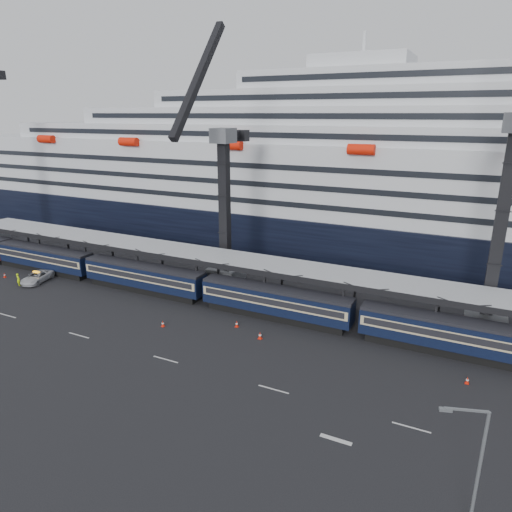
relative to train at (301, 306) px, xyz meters
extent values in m
plane|color=black|center=(4.65, -10.00, -2.20)|extent=(260.00, 260.00, 0.00)
cube|color=beige|center=(-33.35, -14.00, -2.19)|extent=(3.00, 0.15, 0.02)
cube|color=beige|center=(-21.35, -14.00, -2.19)|extent=(3.00, 0.15, 0.02)
cube|color=beige|center=(-9.35, -14.00, -2.19)|extent=(3.00, 0.15, 0.02)
cube|color=beige|center=(2.65, -14.00, -2.19)|extent=(3.00, 0.15, 0.02)
cube|color=beige|center=(14.65, -14.00, -2.19)|extent=(3.00, 0.15, 0.02)
cube|color=beige|center=(9.65, -18.00, -2.19)|extent=(2.50, 0.40, 0.02)
cube|color=black|center=(-43.35, 0.00, -1.75)|extent=(17.48, 2.40, 0.90)
cube|color=black|center=(-43.35, 0.00, 0.05)|extent=(19.00, 2.80, 2.70)
cube|color=#C7B78C|center=(-43.35, 0.00, 0.35)|extent=(18.62, 2.92, 1.05)
cube|color=black|center=(-43.35, 0.00, 0.40)|extent=(17.86, 2.98, 0.70)
cube|color=black|center=(-43.35, 0.00, 1.55)|extent=(19.00, 2.50, 0.35)
cube|color=black|center=(-23.35, 0.00, -1.75)|extent=(17.48, 2.40, 0.90)
cube|color=black|center=(-23.35, 0.00, 0.05)|extent=(19.00, 2.80, 2.70)
cube|color=#C7B78C|center=(-23.35, 0.00, 0.35)|extent=(18.62, 2.92, 1.05)
cube|color=black|center=(-23.35, 0.00, 0.40)|extent=(17.86, 2.98, 0.70)
cube|color=black|center=(-23.35, 0.00, 1.55)|extent=(19.00, 2.50, 0.35)
cube|color=black|center=(-3.35, 0.00, -1.75)|extent=(17.48, 2.40, 0.90)
cube|color=black|center=(-3.35, 0.00, 0.05)|extent=(19.00, 2.80, 2.70)
cube|color=#C7B78C|center=(-3.35, 0.00, 0.35)|extent=(18.62, 2.92, 1.05)
cube|color=black|center=(-3.35, 0.00, 0.40)|extent=(17.86, 2.98, 0.70)
cube|color=black|center=(-3.35, 0.00, 1.55)|extent=(19.00, 2.50, 0.35)
cube|color=black|center=(16.65, 0.00, -1.75)|extent=(17.48, 2.40, 0.90)
cube|color=black|center=(16.65, 0.00, 0.05)|extent=(19.00, 2.80, 2.70)
cube|color=#C7B78C|center=(16.65, 0.00, 0.35)|extent=(18.62, 2.92, 1.05)
cube|color=black|center=(16.65, 0.00, 0.40)|extent=(17.86, 2.98, 0.70)
cube|color=black|center=(16.65, 0.00, 1.55)|extent=(19.00, 2.50, 0.35)
cube|color=#9FA2A7|center=(4.65, 4.00, 3.20)|extent=(130.00, 6.00, 0.25)
cube|color=black|center=(4.65, 1.00, 2.90)|extent=(130.00, 0.25, 0.70)
cube|color=black|center=(4.65, 7.00, 2.90)|extent=(130.00, 0.25, 0.70)
cube|color=black|center=(-55.35, 6.80, 0.50)|extent=(0.25, 0.25, 5.40)
cube|color=black|center=(-45.35, 1.20, 0.50)|extent=(0.25, 0.25, 5.40)
cube|color=black|center=(-45.35, 6.80, 0.50)|extent=(0.25, 0.25, 5.40)
cube|color=black|center=(-35.35, 1.20, 0.50)|extent=(0.25, 0.25, 5.40)
cube|color=black|center=(-35.35, 6.80, 0.50)|extent=(0.25, 0.25, 5.40)
cube|color=black|center=(-25.35, 1.20, 0.50)|extent=(0.25, 0.25, 5.40)
cube|color=black|center=(-25.35, 6.80, 0.50)|extent=(0.25, 0.25, 5.40)
cube|color=black|center=(-15.35, 1.20, 0.50)|extent=(0.25, 0.25, 5.40)
cube|color=black|center=(-15.35, 6.80, 0.50)|extent=(0.25, 0.25, 5.40)
cube|color=black|center=(-5.35, 1.20, 0.50)|extent=(0.25, 0.25, 5.40)
cube|color=black|center=(-5.35, 6.80, 0.50)|extent=(0.25, 0.25, 5.40)
cube|color=black|center=(4.65, 1.20, 0.50)|extent=(0.25, 0.25, 5.40)
cube|color=black|center=(4.65, 6.80, 0.50)|extent=(0.25, 0.25, 5.40)
cube|color=black|center=(14.65, 1.20, 0.50)|extent=(0.25, 0.25, 5.40)
cube|color=black|center=(14.65, 6.80, 0.50)|extent=(0.25, 0.25, 5.40)
cube|color=black|center=(4.65, 36.00, 1.30)|extent=(200.00, 28.00, 7.00)
cube|color=black|center=(-101.35, 36.00, 1.30)|extent=(16.17, 18.35, 7.00)
cube|color=silver|center=(4.65, 36.00, 10.80)|extent=(190.00, 26.88, 12.00)
cube|color=silver|center=(4.65, 36.00, 18.30)|extent=(160.00, 24.64, 3.00)
cube|color=black|center=(4.65, 23.63, 18.30)|extent=(153.60, 0.12, 0.90)
cube|color=silver|center=(4.65, 36.00, 21.30)|extent=(124.00, 21.84, 3.00)
cube|color=black|center=(4.65, 25.03, 21.30)|extent=(119.04, 0.12, 0.90)
cube|color=silver|center=(4.65, 36.00, 24.30)|extent=(90.00, 19.04, 3.00)
cube|color=black|center=(4.65, 26.43, 24.30)|extent=(86.40, 0.12, 0.90)
cube|color=silver|center=(4.65, 36.00, 27.30)|extent=(56.00, 16.24, 3.00)
cube|color=black|center=(4.65, 27.83, 27.30)|extent=(53.76, 0.12, 0.90)
cube|color=silver|center=(-3.35, 36.00, 29.80)|extent=(16.00, 12.00, 2.50)
cylinder|color=red|center=(-65.35, 21.96, 16.60)|extent=(4.00, 1.60, 1.60)
cylinder|color=red|center=(-43.35, 21.96, 16.60)|extent=(4.00, 1.60, 1.60)
cylinder|color=red|center=(-21.35, 21.96, 16.60)|extent=(4.00, 1.60, 1.60)
cylinder|color=red|center=(0.65, 21.96, 16.60)|extent=(4.00, 1.60, 1.60)
cube|color=#484B4F|center=(-15.35, 9.00, -1.20)|extent=(4.50, 4.50, 2.00)
cube|color=black|center=(-15.35, 9.00, 8.80)|extent=(1.30, 1.30, 18.00)
cube|color=#484B4F|center=(-15.35, 9.00, 18.80)|extent=(2.60, 3.20, 2.00)
cube|color=black|center=(-15.35, 3.21, 25.69)|extent=(0.90, 12.26, 14.37)
cube|color=black|center=(-15.35, 11.52, 18.80)|extent=(0.90, 5.04, 0.90)
cube|color=black|center=(-15.35, 14.04, 18.60)|extent=(2.20, 1.60, 1.60)
cube|color=#484B4F|center=(19.65, 8.00, -1.20)|extent=(4.50, 4.50, 2.00)
cube|color=black|center=(19.65, 8.00, 9.80)|extent=(1.30, 1.30, 20.00)
imported|color=#B8B9BF|center=(-40.02, -4.13, -1.44)|extent=(3.86, 5.93, 1.52)
imported|color=#C0ED0C|center=(-41.20, -6.31, -1.28)|extent=(0.78, 0.63, 1.85)
cylinder|color=slate|center=(19.04, -22.81, 2.14)|extent=(0.19, 0.19, 8.68)
cube|color=slate|center=(17.93, -23.15, 6.48)|extent=(2.25, 0.79, 0.12)
cube|color=slate|center=(16.92, -23.46, 6.38)|extent=(0.72, 0.43, 0.17)
cube|color=red|center=(-46.20, -4.94, -2.18)|extent=(0.36, 0.36, 0.04)
cone|color=red|center=(-46.20, -4.94, -1.82)|extent=(0.31, 0.31, 0.69)
cylinder|color=white|center=(-46.20, -4.94, -1.82)|extent=(0.26, 0.26, 0.11)
cube|color=red|center=(-14.21, -8.01, -2.18)|extent=(0.38, 0.38, 0.04)
cone|color=red|center=(-14.21, -8.01, -1.80)|extent=(0.32, 0.32, 0.72)
cylinder|color=white|center=(-14.21, -8.01, -1.80)|extent=(0.27, 0.27, 0.12)
cube|color=red|center=(-2.65, -5.76, -2.18)|extent=(0.43, 0.43, 0.04)
cone|color=red|center=(-2.65, -5.76, -1.75)|extent=(0.36, 0.36, 0.81)
cylinder|color=white|center=(-2.65, -5.76, -1.75)|extent=(0.30, 0.30, 0.13)
cube|color=red|center=(-6.37, -4.31, -2.18)|extent=(0.39, 0.39, 0.04)
cone|color=red|center=(-6.37, -4.31, -1.79)|extent=(0.33, 0.33, 0.75)
cylinder|color=white|center=(-6.37, -4.31, -1.79)|extent=(0.28, 0.28, 0.12)
cube|color=red|center=(18.37, -5.29, -2.18)|extent=(0.36, 0.36, 0.04)
cone|color=red|center=(18.37, -5.29, -1.82)|extent=(0.30, 0.30, 0.68)
cylinder|color=white|center=(18.37, -5.29, -1.82)|extent=(0.25, 0.25, 0.11)
camera|label=1|loc=(16.91, -46.87, 21.69)|focal=32.00mm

